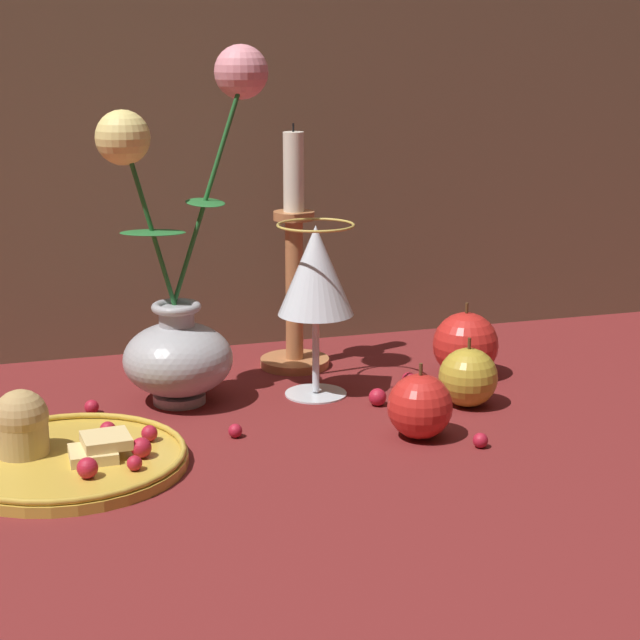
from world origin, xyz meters
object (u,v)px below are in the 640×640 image
object	(u,v)px
apple_at_table_edge	(420,406)
plate_with_pastries	(61,451)
apple_beside_vase	(466,345)
wine_glass	(316,276)
apple_near_glass	(468,377)
vase	(179,299)
candlestick	(294,277)

from	to	relation	value
apple_at_table_edge	plate_with_pastries	bearing A→B (deg)	175.51
apple_beside_vase	wine_glass	bearing A→B (deg)	-175.91
apple_at_table_edge	wine_glass	bearing A→B (deg)	110.71
plate_with_pastries	wine_glass	distance (m)	0.34
wine_glass	apple_near_glass	distance (m)	0.20
vase	apple_beside_vase	xyz separation A→B (m)	(0.34, -0.01, -0.08)
candlestick	apple_at_table_edge	size ratio (longest dim) A/B	3.78
wine_glass	plate_with_pastries	bearing A→B (deg)	-155.41
vase	plate_with_pastries	size ratio (longest dim) A/B	1.71
vase	candlestick	world-z (taller)	vase
vase	plate_with_pastries	world-z (taller)	vase
apple_at_table_edge	apple_beside_vase	bearing A→B (deg)	53.42
apple_beside_vase	apple_near_glass	xyz separation A→B (m)	(-0.04, -0.10, -0.01)
wine_glass	vase	bearing A→B (deg)	171.93
plate_with_pastries	apple_at_table_edge	size ratio (longest dim) A/B	2.88
plate_with_pastries	apple_at_table_edge	xyz separation A→B (m)	(0.35, -0.03, 0.02)
vase	wine_glass	xyz separation A→B (m)	(0.15, -0.02, 0.02)
vase	apple_beside_vase	size ratio (longest dim) A/B	4.28
plate_with_pastries	apple_at_table_edge	bearing A→B (deg)	-4.49
candlestick	apple_near_glass	world-z (taller)	candlestick
wine_glass	apple_near_glass	bearing A→B (deg)	-29.88
vase	wine_glass	bearing A→B (deg)	-8.07
candlestick	apple_at_table_edge	bearing A→B (deg)	-78.90
apple_beside_vase	apple_near_glass	world-z (taller)	apple_beside_vase
wine_glass	candlestick	distance (m)	0.12
apple_beside_vase	plate_with_pastries	bearing A→B (deg)	-163.04
vase	plate_with_pastries	bearing A→B (deg)	-132.65
candlestick	apple_at_table_edge	xyz separation A→B (m)	(0.05, -0.27, -0.08)
apple_near_glass	wine_glass	bearing A→B (deg)	150.12
plate_with_pastries	wine_glass	bearing A→B (deg)	24.59
apple_at_table_edge	candlestick	bearing A→B (deg)	101.10
vase	apple_beside_vase	bearing A→B (deg)	-1.27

